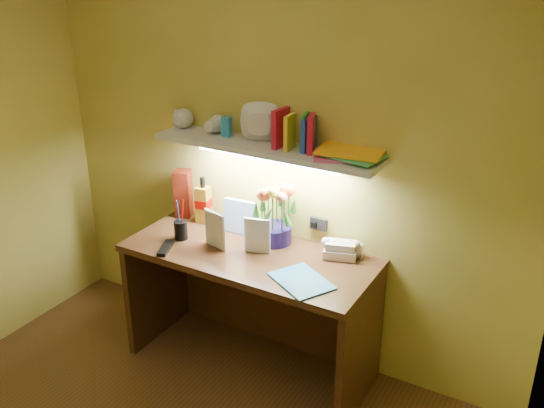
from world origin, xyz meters
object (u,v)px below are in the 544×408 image
at_px(flower_bouquet, 274,214).
at_px(whisky_bottle, 203,200).
at_px(telephone, 341,248).
at_px(desk_clock, 355,250).
at_px(desk, 250,310).

xyz_separation_m(flower_bouquet, whisky_bottle, (-0.50, 0.02, -0.03)).
bearing_deg(whisky_bottle, telephone, 0.12).
bearing_deg(whisky_bottle, flower_bouquet, -2.31).
bearing_deg(desk_clock, flower_bouquet, -178.24).
bearing_deg(flower_bouquet, telephone, 3.19).
bearing_deg(telephone, desk, -173.68).
distance_m(flower_bouquet, telephone, 0.42).
bearing_deg(desk, whisky_bottle, 155.69).
distance_m(desk, whisky_bottle, 0.71).
distance_m(telephone, whisky_bottle, 0.90).
distance_m(desk, flower_bouquet, 0.58).
height_order(flower_bouquet, whisky_bottle, flower_bouquet).
xyz_separation_m(telephone, desk_clock, (0.07, 0.04, -0.01)).
relative_size(flower_bouquet, telephone, 2.00).
relative_size(desk_clock, whisky_bottle, 0.29).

